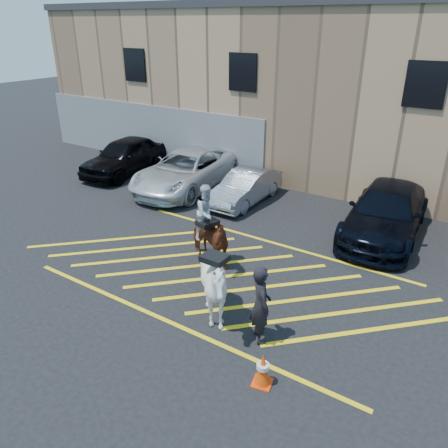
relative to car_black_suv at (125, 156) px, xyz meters
The scene contains 11 objects.
ground 10.25m from the car_black_suv, 28.16° to the right, with size 90.00×90.00×0.00m, color black.
car_black_suv is the anchor object (origin of this frame).
car_white_pickup 3.67m from the car_black_suv, ahead, with size 2.63×5.71×1.59m, color silver.
car_silver_sedan 6.57m from the car_black_suv, ahead, with size 1.32×3.79×1.25m, color gray.
car_blue_suv 11.88m from the car_black_suv, ahead, with size 2.23×5.49×1.59m, color black.
handler 13.04m from the car_black_suv, 32.29° to the right, with size 0.68×0.45×1.86m, color black.
warehouse 11.85m from the car_black_suv, 38.56° to the left, with size 32.42×10.20×7.30m.
hatching_zone 10.39m from the car_black_suv, 29.62° to the right, with size 12.60×5.12×0.01m.
mounted_bay 9.47m from the car_black_suv, 30.88° to the right, with size 2.03×1.36×2.46m.
saddled_white 12.07m from the car_black_suv, 35.38° to the right, with size 1.58×1.77×1.93m.
traffic_cone 14.27m from the car_black_suv, 34.68° to the right, with size 0.45×0.45×0.73m.
Camera 1 is at (5.64, -9.12, 6.49)m, focal length 35.00 mm.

